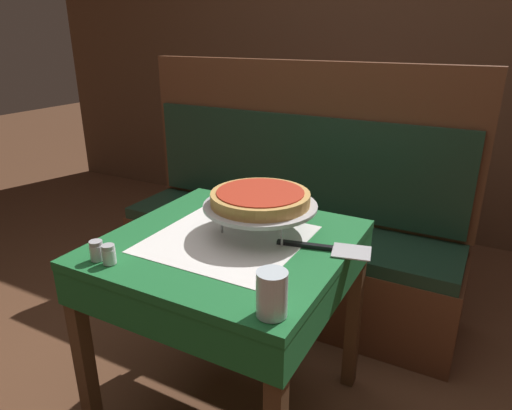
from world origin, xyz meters
name	(u,v)px	position (x,y,z in m)	size (l,w,h in m)	color
ground_plane	(232,408)	(0.00, 0.00, 0.00)	(14.00, 14.00, 0.00)	brown
dining_table_front	(229,265)	(0.00, 0.00, 0.64)	(0.78, 0.78, 0.73)	#1E6B33
dining_table_rear	(338,157)	(-0.14, 1.58, 0.63)	(0.76, 0.76, 0.73)	red
booth_bench	(286,238)	(-0.15, 0.82, 0.36)	(1.77, 0.46, 1.25)	brown
back_wall_panel	(388,60)	(0.00, 2.08, 1.20)	(6.00, 0.04, 2.40)	brown
pizza_pan_stand	(260,207)	(0.07, 0.10, 0.83)	(0.39, 0.39, 0.10)	#ADADB2
deep_dish_pizza	(260,198)	(0.07, 0.10, 0.86)	(0.34, 0.34, 0.05)	tan
pizza_server	(329,248)	(0.33, 0.08, 0.74)	(0.31, 0.12, 0.01)	#BCBCC1
water_glass_near	(272,294)	(0.32, -0.32, 0.79)	(0.08, 0.08, 0.12)	silver
salt_shaker	(97,251)	(-0.27, -0.32, 0.77)	(0.04, 0.04, 0.06)	silver
pepper_shaker	(109,254)	(-0.22, -0.32, 0.76)	(0.04, 0.04, 0.06)	silver
condiment_caddy	(336,136)	(-0.14, 1.51, 0.78)	(0.13, 0.13, 0.17)	black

